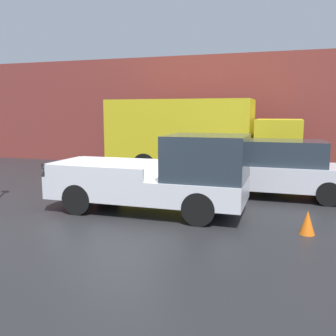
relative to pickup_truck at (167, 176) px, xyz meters
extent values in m
plane|color=#232326|center=(-1.22, -0.30, -0.97)|extent=(60.00, 60.00, 0.00)
cube|color=brown|center=(-1.22, 8.66, 1.69)|extent=(28.00, 0.15, 5.31)
cube|color=silver|center=(-0.55, 0.00, -0.31)|extent=(5.18, 1.97, 0.60)
cube|color=#28333D|center=(1.05, 0.00, 0.55)|extent=(1.97, 1.85, 1.11)
cube|color=silver|center=(-1.72, 0.93, 0.15)|extent=(2.85, 0.10, 0.33)
cube|color=silver|center=(-1.72, -0.93, 0.15)|extent=(2.85, 0.10, 0.33)
cube|color=silver|center=(-3.10, 0.00, 0.15)|extent=(0.10, 1.97, 0.33)
cylinder|color=black|center=(1.05, 0.87, -0.57)|extent=(0.80, 0.26, 0.80)
cylinder|color=black|center=(1.05, -0.87, -0.57)|extent=(0.80, 0.26, 0.80)
cylinder|color=black|center=(-2.16, 0.87, -0.57)|extent=(0.80, 0.26, 0.80)
cylinder|color=black|center=(-2.16, -0.87, -0.57)|extent=(0.80, 0.26, 0.80)
cube|color=silver|center=(2.72, 2.87, -0.31)|extent=(4.59, 1.86, 0.73)
cube|color=#28333D|center=(2.86, 2.87, 0.43)|extent=(2.52, 1.64, 0.75)
cylinder|color=black|center=(4.14, 3.71, -0.62)|extent=(0.70, 0.22, 0.70)
cylinder|color=black|center=(4.14, 2.04, -0.62)|extent=(0.70, 0.22, 0.70)
cylinder|color=black|center=(1.30, 3.71, -0.62)|extent=(0.70, 0.22, 0.70)
cylinder|color=black|center=(1.30, 2.04, -0.62)|extent=(0.70, 0.22, 0.70)
cube|color=gold|center=(2.64, 5.93, 0.45)|extent=(1.71, 2.23, 1.89)
cube|color=gold|center=(-1.32, 5.93, 0.84)|extent=(5.89, 2.35, 2.67)
cylinder|color=black|center=(2.33, 6.97, -0.47)|extent=(0.99, 0.30, 0.99)
cylinder|color=black|center=(2.33, 4.89, -0.47)|extent=(0.99, 0.30, 0.99)
cylinder|color=black|center=(-2.52, 6.97, -0.47)|extent=(0.99, 0.30, 0.99)
cylinder|color=black|center=(-2.52, 4.89, -0.47)|extent=(0.99, 0.30, 0.99)
cube|color=gold|center=(-3.61, 8.33, -0.41)|extent=(0.45, 0.40, 1.11)
cone|color=orange|center=(3.45, -0.79, -0.70)|extent=(0.33, 0.33, 0.53)
camera|label=1|loc=(2.94, -9.18, 1.67)|focal=40.00mm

